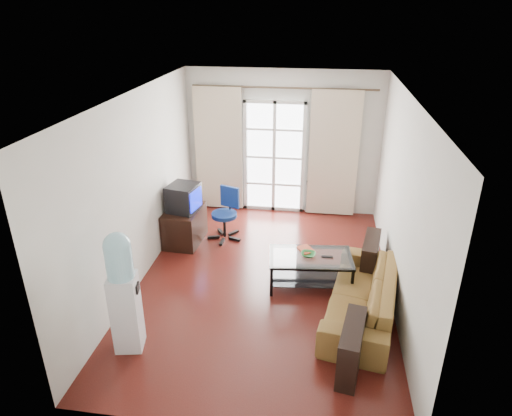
{
  "coord_description": "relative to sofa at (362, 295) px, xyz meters",
  "views": [
    {
      "loc": [
        0.71,
        -5.64,
        3.77
      ],
      "look_at": [
        -0.17,
        0.35,
        1.02
      ],
      "focal_mm": 32.0,
      "sensor_mm": 36.0,
      "label": 1
    }
  ],
  "objects": [
    {
      "name": "bowl",
      "position": [
        -0.73,
        0.59,
        0.2
      ],
      "size": [
        0.25,
        0.25,
        0.05
      ],
      "primitive_type": "imported",
      "rotation": [
        0.0,
        0.0,
        -0.11
      ],
      "color": "green",
      "rests_on": "coffee_table"
    },
    {
      "name": "floor",
      "position": [
        -1.36,
        0.58,
        -0.3
      ],
      "size": [
        5.2,
        5.2,
        0.0
      ],
      "primitive_type": "plane",
      "color": "#531A13",
      "rests_on": "ground"
    },
    {
      "name": "curtain_left",
      "position": [
        -2.56,
        3.06,
        0.9
      ],
      "size": [
        0.9,
        0.07,
        2.35
      ],
      "primitive_type": "cube",
      "color": "beige",
      "rests_on": "curtain_rod"
    },
    {
      "name": "crt_tv",
      "position": [
        -2.85,
        1.58,
        0.53
      ],
      "size": [
        0.56,
        0.57,
        0.45
      ],
      "rotation": [
        0.0,
        0.0,
        -0.2
      ],
      "color": "black",
      "rests_on": "tv_stand"
    },
    {
      "name": "ceiling",
      "position": [
        -1.36,
        0.58,
        2.4
      ],
      "size": [
        5.2,
        5.2,
        0.0
      ],
      "primitive_type": "plane",
      "rotation": [
        3.14,
        0.0,
        0.0
      ],
      "color": "white",
      "rests_on": "wall_back"
    },
    {
      "name": "wall_right",
      "position": [
        0.44,
        0.58,
        1.05
      ],
      "size": [
        0.02,
        5.2,
        2.7
      ],
      "primitive_type": "cube",
      "color": "silver",
      "rests_on": "floor"
    },
    {
      "name": "water_cooler",
      "position": [
        -2.76,
        -1.03,
        0.5
      ],
      "size": [
        0.37,
        0.36,
        1.52
      ],
      "rotation": [
        0.0,
        0.0,
        0.19
      ],
      "color": "silver",
      "rests_on": "floor"
    },
    {
      "name": "task_chair",
      "position": [
        -2.2,
        1.84,
        -0.03
      ],
      "size": [
        0.78,
        0.78,
        0.9
      ],
      "rotation": [
        0.0,
        0.0,
        -0.35
      ],
      "color": "black",
      "rests_on": "floor"
    },
    {
      "name": "radiator",
      "position": [
        -0.56,
        3.08,
        0.03
      ],
      "size": [
        0.64,
        0.12,
        0.64
      ],
      "primitive_type": "cube",
      "color": "#969699",
      "rests_on": "floor"
    },
    {
      "name": "wall_left",
      "position": [
        -3.16,
        0.58,
        1.05
      ],
      "size": [
        0.02,
        5.2,
        2.7
      ],
      "primitive_type": "cube",
      "color": "silver",
      "rests_on": "floor"
    },
    {
      "name": "coffee_table",
      "position": [
        -0.69,
        0.59,
        0.01
      ],
      "size": [
        1.23,
        0.79,
        0.47
      ],
      "rotation": [
        0.0,
        0.0,
        0.11
      ],
      "color": "silver",
      "rests_on": "floor"
    },
    {
      "name": "sofa",
      "position": [
        0.0,
        0.0,
        0.0
      ],
      "size": [
        2.32,
        1.5,
        0.6
      ],
      "primitive_type": "imported",
      "rotation": [
        0.0,
        0.0,
        -1.75
      ],
      "color": "brown",
      "rests_on": "floor"
    },
    {
      "name": "wall_back",
      "position": [
        -1.36,
        3.18,
        1.05
      ],
      "size": [
        3.6,
        0.02,
        2.7
      ],
      "primitive_type": "cube",
      "color": "silver",
      "rests_on": "floor"
    },
    {
      "name": "curtain_rod",
      "position": [
        -1.36,
        3.08,
        2.08
      ],
      "size": [
        3.3,
        0.04,
        0.04
      ],
      "primitive_type": "cylinder",
      "rotation": [
        0.0,
        1.57,
        0.0
      ],
      "color": "#4C3F2D",
      "rests_on": "wall_back"
    },
    {
      "name": "wall_front",
      "position": [
        -1.36,
        -2.02,
        1.05
      ],
      "size": [
        3.6,
        0.02,
        2.7
      ],
      "primitive_type": "cube",
      "color": "silver",
      "rests_on": "floor"
    },
    {
      "name": "curtain_right",
      "position": [
        -0.41,
        3.06,
        0.9
      ],
      "size": [
        0.9,
        0.07,
        2.35
      ],
      "primitive_type": "cube",
      "color": "beige",
      "rests_on": "curtain_rod"
    },
    {
      "name": "french_door",
      "position": [
        -1.51,
        3.13,
        0.78
      ],
      "size": [
        1.16,
        0.06,
        2.15
      ],
      "color": "white",
      "rests_on": "wall_back"
    },
    {
      "name": "book",
      "position": [
        -0.85,
        0.69,
        0.19
      ],
      "size": [
        0.43,
        0.43,
        0.02
      ],
      "primitive_type": "imported",
      "rotation": [
        0.0,
        0.0,
        0.62
      ],
      "color": "#AB152C",
      "rests_on": "coffee_table"
    },
    {
      "name": "remote",
      "position": [
        -0.46,
        0.59,
        0.18
      ],
      "size": [
        0.16,
        0.05,
        0.02
      ],
      "primitive_type": "cube",
      "rotation": [
        0.0,
        0.0,
        0.02
      ],
      "color": "black",
      "rests_on": "coffee_table"
    },
    {
      "name": "tv_stand",
      "position": [
        -2.85,
        1.6,
        0.0
      ],
      "size": [
        0.59,
        0.85,
        0.6
      ],
      "primitive_type": "cube",
      "rotation": [
        0.0,
        0.0,
        -0.05
      ],
      "color": "black",
      "rests_on": "floor"
    }
  ]
}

